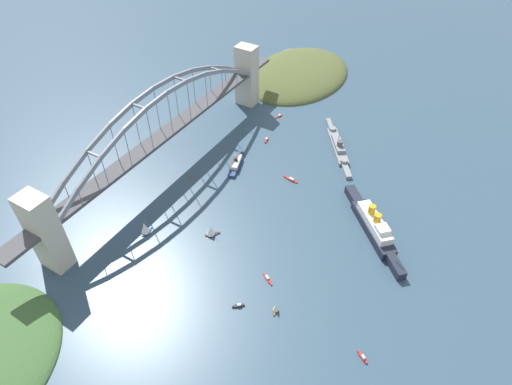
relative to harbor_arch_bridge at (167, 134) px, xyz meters
name	(u,v)px	position (x,y,z in m)	size (l,w,h in m)	color
ground_plane	(173,166)	(0.00, 0.00, -31.86)	(1400.00, 1400.00, 0.00)	#334C60
harbor_arch_bridge	(167,134)	(0.00, 0.00, 0.00)	(295.24, 18.84, 71.17)	beige
headland_west_shore	(297,74)	(-194.89, 16.06, -31.86)	(138.27, 100.67, 23.43)	#4C562D
ocean_liner	(373,226)	(-14.69, 165.70, -26.26)	(66.17, 64.99, 18.47)	#1E2333
naval_cruiser	(338,146)	(-92.22, 106.88, -29.24)	(71.32, 52.24, 16.16)	gray
harbor_ferry_steamer	(236,164)	(-27.13, 44.72, -29.52)	(32.53, 15.37, 7.76)	navy
seaplane_taxiing_near_bridge	(87,189)	(57.53, -37.33, -30.00)	(8.77, 8.38, 4.81)	#B7B7B2
small_boat_0	(268,279)	(58.56, 123.40, -31.10)	(6.27, 9.16, 2.15)	#B2231E
small_boat_1	(279,116)	(-110.43, 39.49, -31.14)	(8.38, 3.71, 2.06)	#B2231E
small_boat_2	(276,307)	(75.87, 138.83, -28.21)	(6.42, 4.26, 7.75)	brown
small_boat_3	(211,230)	(46.03, 71.01, -27.31)	(9.38, 9.18, 9.84)	black
small_boat_4	(145,228)	(67.83, 31.18, -26.47)	(10.00, 5.55, 11.71)	#234C8C
small_boat_5	(363,357)	(77.33, 193.44, -31.02)	(5.41, 7.35, 2.37)	#B2231E
small_boat_6	(266,140)	(-70.91, 48.28, -31.14)	(8.68, 3.87, 2.03)	#B2231E
small_boat_7	(291,179)	(-34.30, 91.58, -31.13)	(3.66, 12.93, 2.08)	#B2231E
small_boat_8	(239,306)	(84.60, 118.34, -31.03)	(5.92, 6.28, 2.29)	black
channel_marker_buoy	(191,176)	(2.70, 21.47, -30.74)	(2.20, 2.20, 2.75)	red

